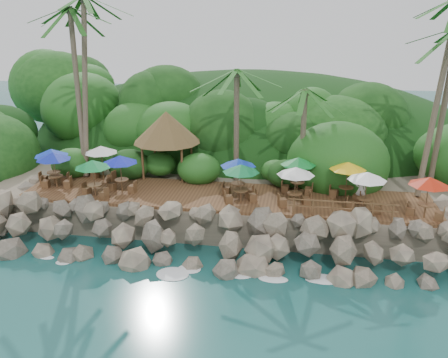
# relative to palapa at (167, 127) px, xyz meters

# --- Properties ---
(ground) EXTENTS (140.00, 140.00, 0.00)m
(ground) POSITION_rel_palapa_xyz_m (4.65, -9.47, -5.79)
(ground) COLOR #19514F
(ground) RESTS_ON ground
(land_base) EXTENTS (32.00, 25.20, 2.10)m
(land_base) POSITION_rel_palapa_xyz_m (4.65, 6.53, -4.74)
(land_base) COLOR gray
(land_base) RESTS_ON ground
(jungle_hill) EXTENTS (44.80, 28.00, 15.40)m
(jungle_hill) POSITION_rel_palapa_xyz_m (4.65, 14.03, -5.79)
(jungle_hill) COLOR #143811
(jungle_hill) RESTS_ON ground
(seawall) EXTENTS (29.00, 4.00, 2.30)m
(seawall) POSITION_rel_palapa_xyz_m (4.65, -7.47, -4.64)
(seawall) COLOR gray
(seawall) RESTS_ON ground
(terrace) EXTENTS (26.00, 5.00, 0.20)m
(terrace) POSITION_rel_palapa_xyz_m (4.65, -3.47, -3.59)
(terrace) COLOR brown
(terrace) RESTS_ON land_base
(jungle_foliage) EXTENTS (44.00, 16.00, 12.00)m
(jungle_foliage) POSITION_rel_palapa_xyz_m (4.65, 5.53, -5.79)
(jungle_foliage) COLOR #143811
(jungle_foliage) RESTS_ON ground
(foam_line) EXTENTS (25.20, 0.80, 0.06)m
(foam_line) POSITION_rel_palapa_xyz_m (4.65, -9.17, -5.76)
(foam_line) COLOR white
(foam_line) RESTS_ON ground
(palms) EXTENTS (29.96, 6.58, 13.32)m
(palms) POSITION_rel_palapa_xyz_m (6.35, -0.59, 6.35)
(palms) COLOR brown
(palms) RESTS_ON ground
(palapa) EXTENTS (4.74, 4.74, 4.60)m
(palapa) POSITION_rel_palapa_xyz_m (0.00, 0.00, 0.00)
(palapa) COLOR brown
(palapa) RESTS_ON ground
(dining_clusters) EXTENTS (25.85, 5.45, 2.44)m
(dining_clusters) POSITION_rel_palapa_xyz_m (4.03, -3.77, -1.46)
(dining_clusters) COLOR brown
(dining_clusters) RESTS_ON terrace
(railing) EXTENTS (6.10, 0.10, 1.00)m
(railing) POSITION_rel_palapa_xyz_m (11.83, -5.82, -2.88)
(railing) COLOR brown
(railing) RESTS_ON terrace
(waiter) EXTENTS (0.61, 0.40, 1.67)m
(waiter) POSITION_rel_palapa_xyz_m (13.07, -3.29, -2.66)
(waiter) COLOR white
(waiter) RESTS_ON terrace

